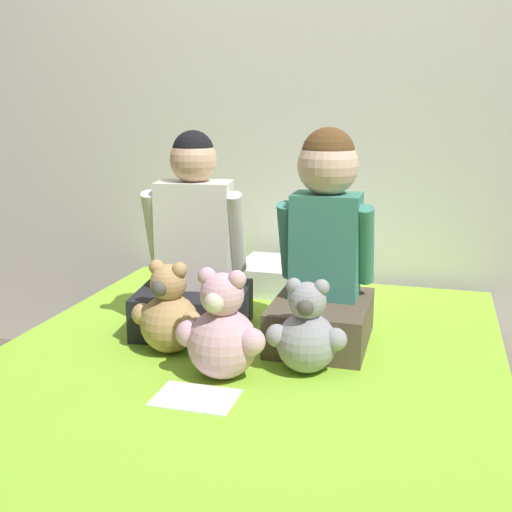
{
  "coord_description": "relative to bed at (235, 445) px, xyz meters",
  "views": [
    {
      "loc": [
        0.52,
        -1.61,
        1.22
      ],
      "look_at": [
        0.0,
        0.23,
        0.75
      ],
      "focal_mm": 45.0,
      "sensor_mm": 36.0,
      "label": 1
    }
  ],
  "objects": [
    {
      "name": "bed",
      "position": [
        0.0,
        0.0,
        0.0
      ],
      "size": [
        1.53,
        2.02,
        0.47
      ],
      "color": "brown",
      "rests_on": "ground_plane"
    },
    {
      "name": "teddy_bear_held_by_right_child",
      "position": [
        0.2,
        0.05,
        0.35
      ],
      "size": [
        0.23,
        0.17,
        0.27
      ],
      "rotation": [
        0.0,
        0.0,
        0.09
      ],
      "color": "#939399",
      "rests_on": "bed"
    },
    {
      "name": "child_on_left",
      "position": [
        -0.23,
        0.31,
        0.49
      ],
      "size": [
        0.4,
        0.36,
        0.65
      ],
      "rotation": [
        0.0,
        0.0,
        0.15
      ],
      "color": "black",
      "rests_on": "bed"
    },
    {
      "name": "child_on_right",
      "position": [
        0.2,
        0.31,
        0.52
      ],
      "size": [
        0.3,
        0.38,
        0.67
      ],
      "rotation": [
        0.0,
        0.0,
        0.01
      ],
      "color": "brown",
      "rests_on": "bed"
    },
    {
      "name": "sign_card",
      "position": [
        -0.04,
        -0.2,
        0.24
      ],
      "size": [
        0.21,
        0.15,
        0.0
      ],
      "color": "white",
      "rests_on": "bed"
    },
    {
      "name": "teddy_bear_between_children",
      "position": [
        -0.02,
        -0.05,
        0.37
      ],
      "size": [
        0.26,
        0.19,
        0.31
      ],
      "rotation": [
        0.0,
        0.0,
        -0.07
      ],
      "color": "#DBA3B2",
      "rests_on": "bed"
    },
    {
      "name": "teddy_bear_held_by_left_child",
      "position": [
        -0.23,
        0.08,
        0.36
      ],
      "size": [
        0.24,
        0.18,
        0.28
      ],
      "rotation": [
        0.0,
        0.0,
        -0.16
      ],
      "color": "tan",
      "rests_on": "bed"
    },
    {
      "name": "wall_behind_bed",
      "position": [
        0.0,
        1.1,
        1.02
      ],
      "size": [
        8.0,
        0.06,
        2.5
      ],
      "color": "silver",
      "rests_on": "ground_plane"
    },
    {
      "name": "pillow_at_headboard",
      "position": [
        0.0,
        0.82,
        0.29
      ],
      "size": [
        0.45,
        0.32,
        0.11
      ],
      "color": "white",
      "rests_on": "bed"
    }
  ]
}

